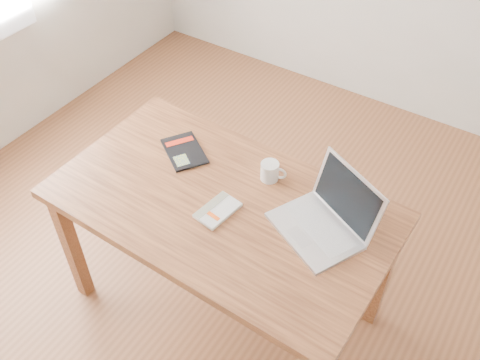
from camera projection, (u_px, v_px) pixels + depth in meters
The scene contains 6 objects.
room at pixel (228, 72), 1.76m from camera, with size 4.04×4.04×2.70m.
desk at pixel (222, 216), 2.23m from camera, with size 1.41×0.83×0.75m.
white_guidebook at pixel (218, 210), 2.13m from camera, with size 0.13×0.19×0.02m.
black_guidebook at pixel (184, 151), 2.38m from camera, with size 0.27×0.25×0.01m.
laptop at pixel (326, 218), 2.04m from camera, with size 0.43×0.41×0.24m.
coffee_mug at pixel (270, 171), 2.23m from camera, with size 0.11×0.08×0.08m.
Camera 1 is at (0.78, -1.24, 2.33)m, focal length 40.00 mm.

